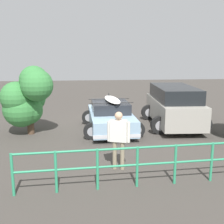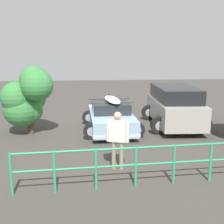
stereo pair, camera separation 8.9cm
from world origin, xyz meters
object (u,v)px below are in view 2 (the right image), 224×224
Objects in this scene: sedan_car at (111,117)px; bush_near_left at (27,98)px; person_bystander at (118,135)px; suv_car at (174,106)px.

bush_near_left is (3.50, 0.26, 0.92)m from sedan_car.
person_bystander is (0.17, 4.25, 0.43)m from sedan_car.
person_bystander is at bearing 129.87° from bush_near_left.
sedan_car is at bearing 8.76° from suv_car.
suv_car is at bearing -171.24° from sedan_car.
suv_car is 1.60× the size of bush_near_left.
suv_car is at bearing -123.84° from person_bystander.
person_bystander is 0.60× the size of bush_near_left.
person_bystander is at bearing 87.73° from sedan_car.
suv_car is 5.67m from person_bystander.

